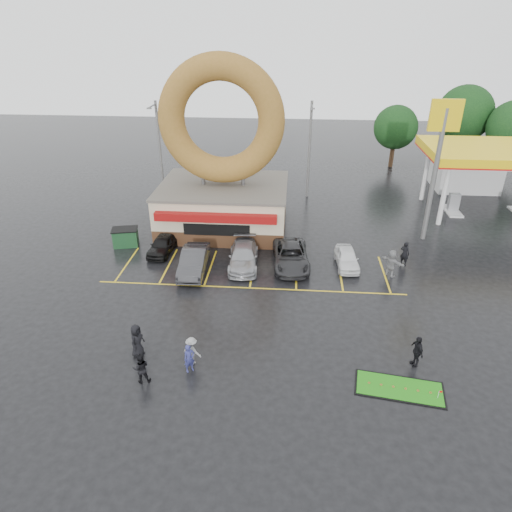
# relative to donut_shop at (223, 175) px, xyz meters

# --- Properties ---
(ground) EXTENTS (120.00, 120.00, 0.00)m
(ground) POSITION_rel_donut_shop_xyz_m (3.00, -12.97, -4.46)
(ground) COLOR black
(ground) RESTS_ON ground
(donut_shop) EXTENTS (10.20, 8.70, 13.50)m
(donut_shop) POSITION_rel_donut_shop_xyz_m (0.00, 0.00, 0.00)
(donut_shop) COLOR #472B19
(donut_shop) RESTS_ON ground
(gas_station) EXTENTS (12.30, 13.65, 5.90)m
(gas_station) POSITION_rel_donut_shop_xyz_m (23.00, 7.97, -0.77)
(gas_station) COLOR silver
(gas_station) RESTS_ON ground
(shell_sign) EXTENTS (2.20, 0.36, 10.60)m
(shell_sign) POSITION_rel_donut_shop_xyz_m (16.00, -0.97, 2.91)
(shell_sign) COLOR slate
(shell_sign) RESTS_ON ground
(streetlight_left) EXTENTS (0.40, 2.21, 9.00)m
(streetlight_left) POSITION_rel_donut_shop_xyz_m (-7.00, 6.95, 0.32)
(streetlight_left) COLOR slate
(streetlight_left) RESTS_ON ground
(streetlight_mid) EXTENTS (0.40, 2.21, 9.00)m
(streetlight_mid) POSITION_rel_donut_shop_xyz_m (7.00, 7.95, 0.32)
(streetlight_mid) COLOR slate
(streetlight_mid) RESTS_ON ground
(streetlight_right) EXTENTS (0.40, 2.21, 9.00)m
(streetlight_right) POSITION_rel_donut_shop_xyz_m (19.00, 8.95, 0.32)
(streetlight_right) COLOR slate
(streetlight_right) RESTS_ON ground
(tree_far_c) EXTENTS (6.30, 6.30, 9.00)m
(tree_far_c) POSITION_rel_donut_shop_xyz_m (25.00, 21.03, 1.37)
(tree_far_c) COLOR #332114
(tree_far_c) RESTS_ON ground
(tree_far_d) EXTENTS (4.90, 4.90, 7.00)m
(tree_far_d) POSITION_rel_donut_shop_xyz_m (17.00, 19.03, 0.07)
(tree_far_d) COLOR #332114
(tree_far_d) RESTS_ON ground
(car_black) EXTENTS (1.82, 3.88, 1.28)m
(car_black) POSITION_rel_donut_shop_xyz_m (-3.90, -5.03, -3.82)
(car_black) COLOR black
(car_black) RESTS_ON ground
(car_dgrey) EXTENTS (1.82, 4.78, 1.55)m
(car_dgrey) POSITION_rel_donut_shop_xyz_m (-1.01, -7.64, -3.69)
(car_dgrey) COLOR #313033
(car_dgrey) RESTS_ON ground
(car_silver) EXTENTS (2.27, 4.98, 1.42)m
(car_silver) POSITION_rel_donut_shop_xyz_m (2.28, -6.54, -3.76)
(car_silver) COLOR #949499
(car_silver) RESTS_ON ground
(car_grey) EXTENTS (2.80, 5.38, 1.45)m
(car_grey) POSITION_rel_donut_shop_xyz_m (5.59, -6.26, -3.74)
(car_grey) COLOR #2A2A2C
(car_grey) RESTS_ON ground
(car_white) EXTENTS (1.66, 3.72, 1.24)m
(car_white) POSITION_rel_donut_shop_xyz_m (9.51, -6.05, -3.84)
(car_white) COLOR white
(car_white) RESTS_ON ground
(person_blue) EXTENTS (0.66, 0.62, 1.52)m
(person_blue) POSITION_rel_donut_shop_xyz_m (0.79, -17.58, -3.70)
(person_blue) COLOR navy
(person_blue) RESTS_ON ground
(person_blackjkt) EXTENTS (0.93, 0.81, 1.62)m
(person_blackjkt) POSITION_rel_donut_shop_xyz_m (-1.33, -18.50, -3.66)
(person_blackjkt) COLOR black
(person_blackjkt) RESTS_ON ground
(person_hoodie) EXTENTS (1.13, 0.89, 1.53)m
(person_hoodie) POSITION_rel_donut_shop_xyz_m (0.79, -17.00, -3.70)
(person_hoodie) COLOR gray
(person_hoodie) RESTS_ON ground
(person_bystander) EXTENTS (0.81, 1.03, 1.84)m
(person_bystander) POSITION_rel_donut_shop_xyz_m (-2.12, -16.61, -3.54)
(person_bystander) COLOR black
(person_bystander) RESTS_ON ground
(person_cameraman) EXTENTS (0.68, 1.07, 1.70)m
(person_cameraman) POSITION_rel_donut_shop_xyz_m (11.96, -16.21, -3.61)
(person_cameraman) COLOR black
(person_cameraman) RESTS_ON ground
(person_walker_near) EXTENTS (1.64, 1.66, 1.91)m
(person_walker_near) POSITION_rel_donut_shop_xyz_m (12.32, -7.19, -3.51)
(person_walker_near) COLOR gray
(person_walker_near) RESTS_ON ground
(person_walker_far) EXTENTS (0.78, 0.74, 1.79)m
(person_walker_far) POSITION_rel_donut_shop_xyz_m (13.54, -5.55, -3.57)
(person_walker_far) COLOR black
(person_walker_far) RESTS_ON ground
(dumpster) EXTENTS (2.02, 1.57, 1.30)m
(dumpster) POSITION_rel_donut_shop_xyz_m (-7.04, -4.09, -3.81)
(dumpster) COLOR #1B4725
(dumpster) RESTS_ON ground
(putting_green) EXTENTS (4.31, 2.37, 0.52)m
(putting_green) POSITION_rel_donut_shop_xyz_m (10.87, -18.03, -4.43)
(putting_green) COLOR black
(putting_green) RESTS_ON ground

